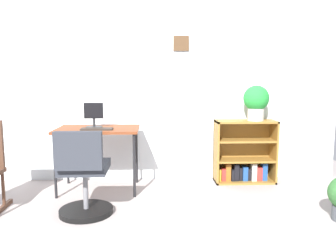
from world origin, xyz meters
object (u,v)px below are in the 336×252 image
Objects in this scene: desk at (98,133)px; bookshelf_low at (244,155)px; potted_plant_on_shelf at (256,101)px; keyboard at (97,129)px; monitor at (94,116)px; office_chair at (84,179)px.

desk is 1.19× the size of bookshelf_low.
keyboard is at bearing -169.26° from potted_plant_on_shelf.
monitor is at bearing -174.77° from potted_plant_on_shelf.
keyboard is 0.44× the size of bookshelf_low.
potted_plant_on_shelf reaches higher than monitor.
bookshelf_low is (1.81, 1.05, -0.02)m from office_chair.
keyboard is 1.88m from bookshelf_low.
office_chair reaches higher than keyboard.
office_chair is at bearing -91.11° from desk.
bookshelf_low is (1.85, 0.23, -0.53)m from monitor.
desk is 0.21m from monitor.
monitor reaches higher than desk.
monitor is 0.23m from keyboard.
office_chair is (0.03, -0.82, -0.51)m from monitor.
desk is 0.84m from office_chair.
bookshelf_low is at bearing 155.94° from potted_plant_on_shelf.
office_chair is (-0.01, -0.78, -0.31)m from desk.
monitor reaches higher than office_chair.
desk is at bearing 88.89° from office_chair.
keyboard reaches higher than desk.
potted_plant_on_shelf is (1.91, 0.22, 0.36)m from desk.
monitor is at bearing 108.85° from keyboard.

